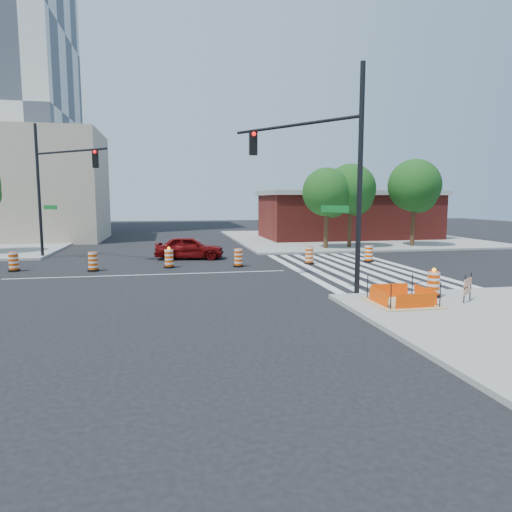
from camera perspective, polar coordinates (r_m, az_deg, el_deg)
The scene contains 21 objects.
ground at distance 23.87m, azimuth -13.04°, elevation -2.30°, with size 120.00×120.00×0.00m, color black.
sidewalk_ne at distance 45.08m, azimuth 11.33°, elevation 2.20°, with size 22.00×22.00×0.15m, color gray.
crosswalk_east at distance 25.88m, azimuth 11.97°, elevation -1.53°, with size 6.75×13.50×0.01m.
lane_centerline at distance 23.87m, azimuth -13.04°, elevation -2.28°, with size 14.00×0.12×0.01m, color silver.
excavation_pit at distance 17.03m, azimuth 17.76°, elevation -5.44°, with size 2.20×2.20×0.90m.
brick_storefront at distance 44.95m, azimuth 11.40°, elevation 5.04°, with size 16.50×8.50×4.60m.
beige_midrise at distance 47.35m, azimuth -27.09°, elevation 7.76°, with size 14.00×10.00×10.00m, color tan.
red_coupe at distance 29.60m, azimuth -8.31°, elevation 1.06°, with size 1.76×4.37×1.49m, color #630808.
signal_pole_se at distance 19.15m, azimuth 8.06°, elevation 11.64°, with size 4.04×5.43×8.76m.
signal_pole_nw at distance 31.41m, azimuth -23.73°, elevation 8.97°, with size 4.93×4.29×8.45m.
pit_drum at distance 18.49m, azimuth 21.29°, elevation -3.39°, with size 0.56×0.56×1.11m.
barricade at distance 18.17m, azimuth 24.94°, elevation -3.45°, with size 0.69×0.57×1.00m.
tree_north_c at distance 34.92m, azimuth 8.87°, elevation 7.55°, with size 3.68×3.64×6.18m.
tree_north_d at distance 35.98m, azimuth 11.78°, elevation 7.84°, with size 3.84×3.84×6.52m.
tree_north_e at distance 38.22m, azimuth 19.22°, elevation 7.98°, with size 4.09×4.09×6.95m.
median_drum_1 at distance 27.49m, azimuth -28.03°, elevation -0.72°, with size 0.60×0.60×1.02m.
median_drum_2 at distance 25.84m, azimuth -19.70°, elevation -0.75°, with size 0.60×0.60×1.02m.
median_drum_3 at distance 26.01m, azimuth -10.82°, elevation -0.38°, with size 0.60×0.60×1.18m.
median_drum_4 at distance 25.95m, azimuth -2.23°, elevation -0.30°, with size 0.60×0.60×1.02m.
median_drum_5 at distance 27.21m, azimuth 6.67°, elevation -0.00°, with size 0.60×0.60×1.02m.
median_drum_6 at distance 28.73m, azimuth 13.92°, elevation 0.21°, with size 0.60×0.60×1.02m.
Camera 1 is at (0.90, -23.54, 3.82)m, focal length 32.00 mm.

